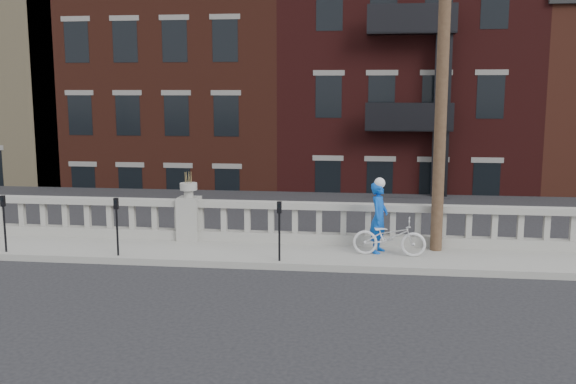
{
  "coord_description": "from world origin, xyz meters",
  "views": [
    {
      "loc": [
        4.52,
        -11.77,
        3.98
      ],
      "look_at": [
        2.65,
        3.2,
        1.56
      ],
      "focal_mm": 40.0,
      "sensor_mm": 36.0,
      "label": 1
    }
  ],
  "objects": [
    {
      "name": "balustrade",
      "position": [
        0.0,
        3.95,
        0.64
      ],
      "size": [
        28.0,
        0.34,
        1.03
      ],
      "color": "gray",
      "rests_on": "sidewalk"
    },
    {
      "name": "parking_meter_e",
      "position": [
        2.59,
        2.15,
        1.0
      ],
      "size": [
        0.1,
        0.09,
        1.36
      ],
      "color": "black",
      "rests_on": "sidewalk"
    },
    {
      "name": "utility_pole",
      "position": [
        6.2,
        3.6,
        5.24
      ],
      "size": [
        1.6,
        0.28,
        10.0
      ],
      "color": "#422D1E",
      "rests_on": "sidewalk"
    },
    {
      "name": "bicycle",
      "position": [
        5.06,
        2.95,
        0.59
      ],
      "size": [
        1.72,
        0.69,
        0.88
      ],
      "primitive_type": "imported",
      "rotation": [
        0.0,
        0.0,
        1.51
      ],
      "color": "silver",
      "rests_on": "sidewalk"
    },
    {
      "name": "parking_meter_d",
      "position": [
        -1.21,
        2.15,
        1.0
      ],
      "size": [
        0.1,
        0.09,
        1.36
      ],
      "color": "black",
      "rests_on": "sidewalk"
    },
    {
      "name": "parking_meter_c",
      "position": [
        -3.99,
        2.15,
        1.0
      ],
      "size": [
        0.1,
        0.09,
        1.36
      ],
      "color": "black",
      "rests_on": "sidewalk"
    },
    {
      "name": "cyclist",
      "position": [
        4.82,
        3.21,
        0.99
      ],
      "size": [
        0.57,
        0.71,
        1.68
      ],
      "primitive_type": "imported",
      "rotation": [
        0.0,
        0.0,
        1.26
      ],
      "color": "#0C48B6",
      "rests_on": "sidewalk"
    },
    {
      "name": "lower_level",
      "position": [
        0.56,
        23.04,
        2.63
      ],
      "size": [
        80.0,
        44.0,
        20.8
      ],
      "color": "#605E59",
      "rests_on": "ground"
    },
    {
      "name": "sidewalk",
      "position": [
        0.0,
        3.0,
        0.07
      ],
      "size": [
        32.0,
        2.2,
        0.15
      ],
      "primitive_type": "cube",
      "color": "gray",
      "rests_on": "ground"
    },
    {
      "name": "planter_pedestal",
      "position": [
        0.0,
        3.95,
        0.83
      ],
      "size": [
        0.55,
        0.55,
        1.76
      ],
      "color": "gray",
      "rests_on": "sidewalk"
    },
    {
      "name": "ground",
      "position": [
        0.0,
        0.0,
        0.0
      ],
      "size": [
        120.0,
        120.0,
        0.0
      ],
      "primitive_type": "plane",
      "color": "black",
      "rests_on": "ground"
    }
  ]
}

